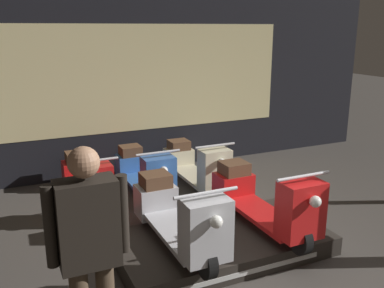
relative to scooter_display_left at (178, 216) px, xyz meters
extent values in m
cube|color=black|center=(0.67, 3.05, 1.08)|extent=(8.93, 0.08, 3.20)
cube|color=beige|center=(0.67, 3.00, 1.03)|extent=(4.91, 0.01, 1.70)
cube|color=#2D2823|center=(0.51, 0.02, -0.42)|extent=(2.26, 1.20, 0.20)
cube|color=silver|center=(0.51, -0.59, -0.43)|extent=(1.58, 0.01, 0.05)
cylinder|color=black|center=(0.00, -0.65, -0.17)|extent=(0.09, 0.31, 0.31)
cylinder|color=black|center=(0.00, 0.68, -0.17)|extent=(0.09, 0.31, 0.31)
cube|color=#BCBCC1|center=(0.00, 0.02, -0.18)|extent=(0.39, 1.24, 0.05)
cube|color=#BCBCC1|center=(0.00, -0.63, 0.13)|extent=(0.41, 0.28, 0.57)
cube|color=#BCBCC1|center=(0.00, 0.66, -0.09)|extent=(0.43, 0.32, 0.35)
cube|color=brown|center=(0.00, 0.65, 0.16)|extent=(0.32, 0.29, 0.15)
cylinder|color=silver|center=(0.00, -0.63, 0.47)|extent=(0.59, 0.03, 0.03)
sphere|color=white|center=(0.00, -0.82, 0.29)|extent=(0.11, 0.11, 0.11)
cylinder|color=black|center=(1.02, -0.65, -0.17)|extent=(0.09, 0.31, 0.31)
cylinder|color=black|center=(1.02, 0.68, -0.17)|extent=(0.09, 0.31, 0.31)
cube|color=red|center=(1.02, 0.02, -0.18)|extent=(0.39, 1.24, 0.05)
cube|color=red|center=(1.02, -0.63, 0.13)|extent=(0.41, 0.28, 0.57)
cube|color=red|center=(1.02, 0.66, -0.09)|extent=(0.43, 0.32, 0.35)
cube|color=brown|center=(1.02, 0.65, 0.16)|extent=(0.32, 0.29, 0.15)
cylinder|color=silver|center=(1.02, -0.63, 0.47)|extent=(0.59, 0.03, 0.03)
sphere|color=white|center=(1.02, -0.82, 0.29)|extent=(0.11, 0.11, 0.11)
cylinder|color=black|center=(-0.55, 1.30, -0.37)|extent=(0.09, 0.31, 0.31)
cylinder|color=black|center=(-0.55, 2.63, -0.37)|extent=(0.09, 0.31, 0.31)
cube|color=red|center=(-0.55, 1.96, -0.38)|extent=(0.39, 1.24, 0.05)
cube|color=red|center=(-0.55, 1.32, -0.07)|extent=(0.41, 0.28, 0.57)
cube|color=red|center=(-0.55, 2.61, -0.29)|extent=(0.43, 0.32, 0.35)
cube|color=brown|center=(-0.55, 2.60, -0.04)|extent=(0.32, 0.29, 0.15)
cylinder|color=silver|center=(-0.55, 1.31, 0.27)|extent=(0.59, 0.03, 0.03)
sphere|color=white|center=(-0.55, 1.13, 0.09)|extent=(0.11, 0.11, 0.11)
cylinder|color=black|center=(0.28, 1.30, -0.37)|extent=(0.09, 0.31, 0.31)
cylinder|color=black|center=(0.28, 2.63, -0.37)|extent=(0.09, 0.31, 0.31)
cube|color=#386BBC|center=(0.28, 1.96, -0.38)|extent=(0.39, 1.24, 0.05)
cube|color=#386BBC|center=(0.28, 1.32, -0.07)|extent=(0.41, 0.28, 0.57)
cube|color=#386BBC|center=(0.28, 2.61, -0.29)|extent=(0.43, 0.32, 0.35)
cube|color=brown|center=(0.28, 2.60, -0.04)|extent=(0.32, 0.29, 0.15)
cylinder|color=silver|center=(0.28, 1.31, 0.27)|extent=(0.59, 0.03, 0.03)
sphere|color=white|center=(0.28, 1.13, 0.09)|extent=(0.11, 0.11, 0.11)
cylinder|color=black|center=(1.10, 1.30, -0.37)|extent=(0.09, 0.31, 0.31)
cylinder|color=black|center=(1.10, 2.63, -0.37)|extent=(0.09, 0.31, 0.31)
cube|color=beige|center=(1.10, 1.96, -0.38)|extent=(0.39, 1.24, 0.05)
cube|color=beige|center=(1.10, 1.32, -0.07)|extent=(0.41, 0.28, 0.57)
cube|color=beige|center=(1.10, 2.61, -0.29)|extent=(0.43, 0.32, 0.35)
cube|color=brown|center=(1.10, 2.60, -0.04)|extent=(0.32, 0.29, 0.15)
cylinder|color=silver|center=(1.10, 1.31, 0.27)|extent=(0.59, 0.03, 0.03)
sphere|color=white|center=(1.10, 1.13, 0.09)|extent=(0.11, 0.11, 0.11)
cube|color=black|center=(-1.05, -0.98, 0.56)|extent=(0.40, 0.22, 0.61)
cylinder|color=black|center=(-1.29, -0.98, 0.58)|extent=(0.08, 0.08, 0.56)
cylinder|color=black|center=(-0.81, -0.98, 0.58)|extent=(0.08, 0.08, 0.56)
sphere|color=#A87A5B|center=(-1.05, -0.98, 0.98)|extent=(0.21, 0.21, 0.21)
camera|label=1|loc=(-1.50, -3.64, 1.82)|focal=40.00mm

